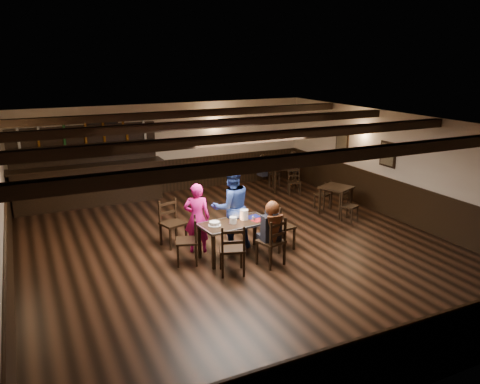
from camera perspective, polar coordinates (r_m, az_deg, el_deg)
name	(u,v)px	position (r m, az deg, el deg)	size (l,w,h in m)	color
ground	(240,249)	(10.24, -0.06, -6.91)	(10.00, 10.00, 0.00)	black
room_shell	(239,170)	(9.73, -0.11, 2.68)	(9.02, 10.02, 2.71)	beige
dining_table	(235,226)	(9.63, -0.57, -4.21)	(1.54, 0.88, 0.75)	black
chair_near_left	(233,246)	(8.84, -0.92, -6.63)	(0.59, 0.57, 1.01)	black
chair_near_right	(274,239)	(9.24, 4.18, -5.69)	(0.57, 0.55, 1.00)	black
chair_end_left	(191,237)	(9.41, -6.04, -5.46)	(0.54, 0.56, 0.96)	black
chair_end_right	(278,223)	(10.03, 4.68, -3.82)	(0.50, 0.52, 1.02)	black
chair_far_pushed	(171,219)	(10.37, -8.46, -3.25)	(0.58, 0.57, 1.02)	black
woman_pink	(197,218)	(9.88, -5.27, -3.17)	(0.55, 0.36, 1.51)	#F71391
man_blue	(231,207)	(10.00, -1.07, -1.87)	(0.89, 0.69, 1.83)	navy
seated_person	(272,224)	(9.17, 3.90, -3.91)	(0.37, 0.56, 0.91)	black
cake	(215,224)	(9.41, -3.12, -3.89)	(0.26, 0.26, 0.08)	white
plate_stack_a	(233,220)	(9.51, -0.85, -3.44)	(0.15, 0.15, 0.14)	white
plate_stack_b	(244,214)	(9.74, 0.50, -2.75)	(0.18, 0.18, 0.21)	white
tea_light	(236,220)	(9.65, -0.47, -3.43)	(0.05, 0.05, 0.06)	#A5A8AD
salt_shaker	(253,218)	(9.74, 1.57, -3.16)	(0.03, 0.03, 0.08)	silver
pepper_shaker	(255,219)	(9.67, 1.80, -3.30)	(0.03, 0.03, 0.08)	#A5A8AD
drink_glass	(245,215)	(9.87, 0.61, -2.82)	(0.06, 0.06, 0.10)	silver
menu_red	(258,220)	(9.73, 2.18, -3.42)	(0.26, 0.18, 0.00)	maroon
menu_blue	(253,216)	(9.93, 1.60, -3.00)	(0.31, 0.22, 0.00)	#0D0F43
bar_counter	(89,179)	(13.72, -17.95, 1.50)	(4.17, 0.70, 2.20)	black
back_table_a	(336,191)	(12.49, 11.63, 0.17)	(0.96, 0.96, 0.75)	black
back_table_b	(284,170)	(14.54, 5.41, 2.70)	(0.98, 0.98, 0.75)	black
bg_patron_left	(262,165)	(14.42, 2.74, 3.28)	(0.23, 0.35, 0.67)	black
bg_patron_right	(293,161)	(15.01, 6.49, 3.72)	(0.23, 0.34, 0.68)	black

